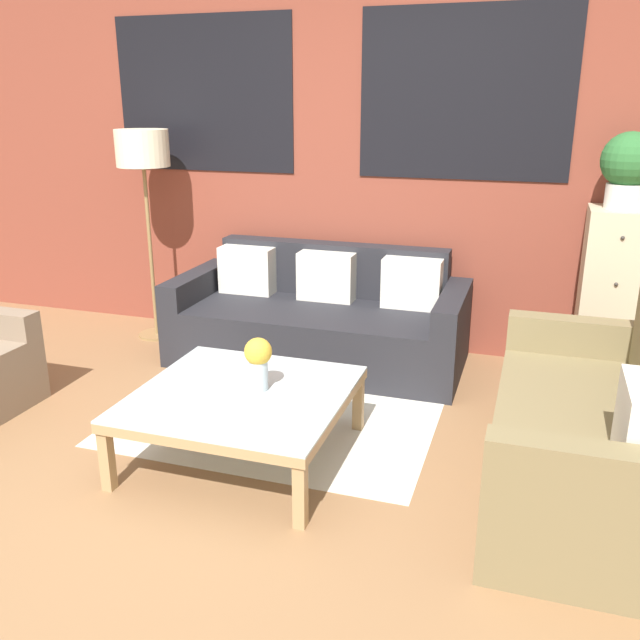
# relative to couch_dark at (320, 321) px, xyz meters

# --- Properties ---
(ground_plane) EXTENTS (16.00, 16.00, 0.00)m
(ground_plane) POSITION_rel_couch_dark_xyz_m (-0.09, -1.95, -0.29)
(ground_plane) COLOR #8E6642
(wall_back_brick) EXTENTS (8.40, 0.09, 2.80)m
(wall_back_brick) POSITION_rel_couch_dark_xyz_m (-0.09, 0.49, 1.12)
(wall_back_brick) COLOR brown
(wall_back_brick) RESTS_ON ground_plane
(rug) EXTENTS (1.81, 1.66, 0.00)m
(rug) POSITION_rel_couch_dark_xyz_m (0.05, -0.80, -0.28)
(rug) COLOR silver
(rug) RESTS_ON ground_plane
(couch_dark) EXTENTS (2.00, 0.88, 0.78)m
(couch_dark) POSITION_rel_couch_dark_xyz_m (0.00, 0.00, 0.00)
(couch_dark) COLOR #232328
(couch_dark) RESTS_ON ground_plane
(settee_vintage) EXTENTS (0.80, 1.65, 0.92)m
(settee_vintage) POSITION_rel_couch_dark_xyz_m (1.74, -1.26, 0.02)
(settee_vintage) COLOR olive
(settee_vintage) RESTS_ON ground_plane
(coffee_table) EXTENTS (1.04, 1.04, 0.37)m
(coffee_table) POSITION_rel_couch_dark_xyz_m (0.05, -1.44, 0.04)
(coffee_table) COLOR silver
(coffee_table) RESTS_ON ground_plane
(floor_lamp) EXTENTS (0.38, 0.38, 1.56)m
(floor_lamp) POSITION_rel_couch_dark_xyz_m (-1.37, 0.08, 1.07)
(floor_lamp) COLOR olive
(floor_lamp) RESTS_ON ground_plane
(drawer_cabinet) EXTENTS (0.38, 0.41, 1.13)m
(drawer_cabinet) POSITION_rel_couch_dark_xyz_m (1.88, 0.21, 0.28)
(drawer_cabinet) COLOR #C6B793
(drawer_cabinet) RESTS_ON ground_plane
(potted_plant) EXTENTS (0.33, 0.33, 0.46)m
(potted_plant) POSITION_rel_couch_dark_xyz_m (1.88, 0.21, 1.10)
(potted_plant) COLOR silver
(potted_plant) RESTS_ON drawer_cabinet
(flower_vase) EXTENTS (0.14, 0.14, 0.28)m
(flower_vase) POSITION_rel_couch_dark_xyz_m (0.13, -1.39, 0.24)
(flower_vase) COLOR #ADBCC6
(flower_vase) RESTS_ON coffee_table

